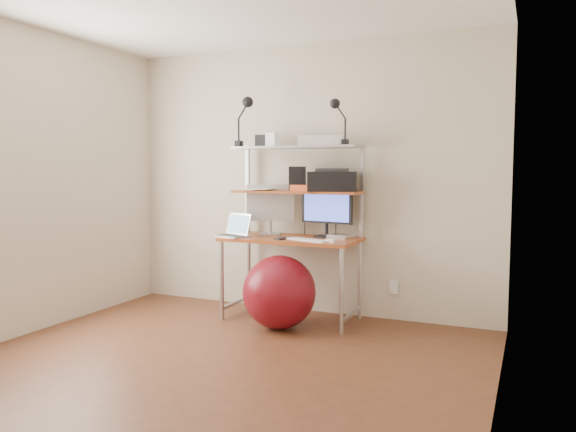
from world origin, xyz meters
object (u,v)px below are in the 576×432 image
Objects in this scene: laptop at (235,232)px; exercise_ball at (279,292)px; printer at (332,181)px; monitor_silver at (270,206)px; monitor_black at (327,209)px.

laptop is 0.72m from exercise_ball.
laptop is 0.99m from printer.
printer is 1.08m from exercise_ball.
monitor_silver is at bearing 72.16° from laptop.
printer reaches higher than monitor_silver.
monitor_silver is at bearing 123.35° from exercise_ball.
printer is 0.79× the size of exercise_ball.
printer is (0.61, -0.01, 0.24)m from monitor_silver.
monitor_silver is at bearing 161.53° from printer.
monitor_silver is 1.00× the size of monitor_black.
exercise_ball is (0.29, -0.45, -0.70)m from monitor_silver.
monitor_silver is 0.80× the size of exercise_ball.
printer is (0.06, -0.02, 0.26)m from monitor_black.
exercise_ball is (-0.31, -0.44, -0.93)m from printer.
laptop is at bearing -151.85° from monitor_black.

